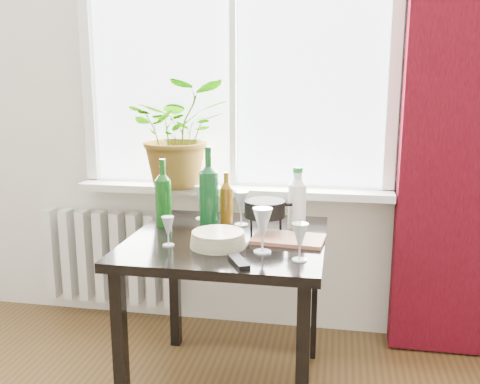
% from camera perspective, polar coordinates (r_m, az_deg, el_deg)
% --- Properties ---
extents(window, '(1.72, 0.08, 1.62)m').
position_cam_1_polar(window, '(2.94, -0.64, 15.52)').
color(window, white).
rests_on(window, ground).
extents(windowsill, '(1.72, 0.20, 0.04)m').
position_cam_1_polar(windowsill, '(2.93, -0.87, 0.26)').
color(windowsill, silver).
rests_on(windowsill, ground).
extents(curtain, '(0.50, 0.12, 2.56)m').
position_cam_1_polar(curtain, '(2.83, 22.04, 8.61)').
color(curtain, '#3A050D').
rests_on(curtain, ground).
extents(radiator, '(0.80, 0.10, 0.55)m').
position_cam_1_polar(radiator, '(3.30, -13.70, -6.72)').
color(radiator, silver).
rests_on(radiator, ground).
extents(table, '(0.85, 0.85, 0.74)m').
position_cam_1_polar(table, '(2.39, -1.34, -6.94)').
color(table, black).
rests_on(table, ground).
extents(potted_plant, '(0.64, 0.60, 0.58)m').
position_cam_1_polar(potted_plant, '(2.89, -6.47, 6.24)').
color(potted_plant, '#1E7221').
rests_on(potted_plant, windowsill).
extents(wine_bottle_left, '(0.09, 0.09, 0.32)m').
position_cam_1_polar(wine_bottle_left, '(2.53, -8.20, -0.01)').
color(wine_bottle_left, '#0D450E').
rests_on(wine_bottle_left, table).
extents(wine_bottle_right, '(0.11, 0.11, 0.38)m').
position_cam_1_polar(wine_bottle_right, '(2.50, -3.37, 0.66)').
color(wine_bottle_right, '#0B3C16').
rests_on(wine_bottle_right, table).
extents(bottle_amber, '(0.08, 0.08, 0.25)m').
position_cam_1_polar(bottle_amber, '(2.55, -1.46, -0.59)').
color(bottle_amber, brown).
rests_on(bottle_amber, table).
extents(cleaning_bottle, '(0.11, 0.11, 0.29)m').
position_cam_1_polar(cleaning_bottle, '(2.47, 6.11, -0.61)').
color(cleaning_bottle, white).
rests_on(cleaning_bottle, table).
extents(wineglass_front_right, '(0.11, 0.11, 0.19)m').
position_cam_1_polar(wineglass_front_right, '(2.13, 2.42, -4.07)').
color(wineglass_front_right, silver).
rests_on(wineglass_front_right, table).
extents(wineglass_far_right, '(0.08, 0.08, 0.15)m').
position_cam_1_polar(wineglass_far_right, '(2.05, 6.39, -5.29)').
color(wineglass_far_right, silver).
rests_on(wineglass_far_right, table).
extents(wineglass_back_center, '(0.09, 0.09, 0.17)m').
position_cam_1_polar(wineglass_back_center, '(2.52, 0.12, -1.71)').
color(wineglass_back_center, white).
rests_on(wineglass_back_center, table).
extents(wineglass_back_left, '(0.09, 0.09, 0.17)m').
position_cam_1_polar(wineglass_back_left, '(2.63, -4.08, -1.09)').
color(wineglass_back_left, silver).
rests_on(wineglass_back_left, table).
extents(wineglass_front_left, '(0.07, 0.07, 0.13)m').
position_cam_1_polar(wineglass_front_left, '(2.24, -7.67, -4.16)').
color(wineglass_front_left, '#B3BDC1').
rests_on(wineglass_front_left, table).
extents(plate_stack, '(0.30, 0.30, 0.06)m').
position_cam_1_polar(plate_stack, '(2.22, -2.35, -5.06)').
color(plate_stack, beige).
rests_on(plate_stack, table).
extents(fondue_pot, '(0.26, 0.25, 0.14)m').
position_cam_1_polar(fondue_pot, '(2.43, 2.66, -2.56)').
color(fondue_pot, black).
rests_on(fondue_pot, table).
extents(tv_remote, '(0.11, 0.15, 0.02)m').
position_cam_1_polar(tv_remote, '(2.03, -0.13, -7.42)').
color(tv_remote, black).
rests_on(tv_remote, table).
extents(cutting_board, '(0.32, 0.22, 0.02)m').
position_cam_1_polar(cutting_board, '(2.31, 5.20, -5.02)').
color(cutting_board, '#AA684D').
rests_on(cutting_board, table).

